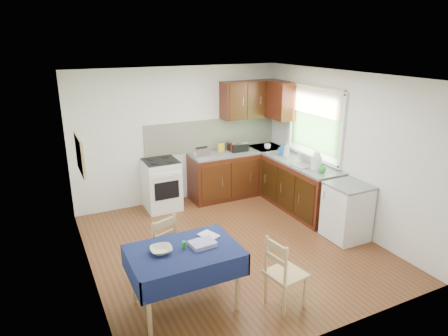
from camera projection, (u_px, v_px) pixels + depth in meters
name	position (u px, v px, depth m)	size (l,w,h in m)	color
floor	(232.00, 246.00, 6.00)	(4.20, 4.20, 0.00)	#522F15
ceiling	(233.00, 76.00, 5.22)	(4.00, 4.20, 0.02)	white
wall_back	(180.00, 135.00, 7.40)	(4.00, 0.02, 2.50)	white
wall_front	(333.00, 228.00, 3.82)	(4.00, 0.02, 2.50)	white
wall_left	(84.00, 190.00, 4.77)	(0.02, 4.20, 2.50)	white
wall_right	(342.00, 150.00, 6.45)	(0.02, 4.20, 2.50)	white
base_cabinets	(265.00, 180.00, 7.51)	(1.90, 2.30, 0.86)	#351609
worktop_back	(238.00, 152.00, 7.70)	(1.90, 0.60, 0.04)	slate
worktop_right	(301.00, 163.00, 6.99)	(0.60, 1.70, 0.04)	slate
worktop_corner	(266.00, 148.00, 7.97)	(0.60, 0.60, 0.04)	slate
splashback	(213.00, 134.00, 7.68)	(2.70, 0.02, 0.60)	white
upper_cabinets	(260.00, 100.00, 7.60)	(1.20, 0.85, 0.70)	#351609
stove	(162.00, 184.00, 7.18)	(0.60, 0.61, 0.92)	white
window	(315.00, 118.00, 6.91)	(0.04, 1.48, 1.26)	#2E5B25
fridge	(347.00, 212.00, 6.11)	(0.58, 0.60, 0.89)	white
corkboard	(80.00, 155.00, 4.93)	(0.04, 0.62, 0.47)	tan
dining_table	(184.00, 258.00, 4.46)	(1.23, 0.83, 0.74)	#0F153F
chair_far	(159.00, 246.00, 5.04)	(0.51, 0.51, 0.90)	tan
chair_near	(283.00, 271.00, 4.51)	(0.45, 0.45, 0.88)	tan
toaster	(202.00, 153.00, 7.24)	(0.26, 0.16, 0.20)	silver
sandwich_press	(238.00, 146.00, 7.66)	(0.33, 0.28, 0.19)	black
sauce_bottle	(232.00, 147.00, 7.56)	(0.04, 0.04, 0.20)	#AD170D
yellow_packet	(221.00, 147.00, 7.62)	(0.12, 0.08, 0.16)	yellow
dish_rack	(306.00, 164.00, 6.81)	(0.44, 0.33, 0.21)	#939398
kettle	(316.00, 161.00, 6.60)	(0.18, 0.18, 0.30)	white
cup	(267.00, 146.00, 7.79)	(0.13, 0.13, 0.10)	white
soap_bottle_a	(287.00, 150.00, 7.26)	(0.11, 0.11, 0.27)	white
soap_bottle_b	(281.00, 149.00, 7.38)	(0.10, 0.10, 0.21)	#1D57A9
soap_bottle_c	(322.00, 168.00, 6.41)	(0.13, 0.13, 0.17)	green
plate_bowl	(161.00, 250.00, 4.36)	(0.24, 0.24, 0.06)	beige
book	(203.00, 238.00, 4.67)	(0.17, 0.23, 0.02)	white
spice_jar	(184.00, 245.00, 4.44)	(0.04, 0.04, 0.09)	#248728
tea_towel	(203.00, 244.00, 4.50)	(0.28, 0.22, 0.05)	navy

